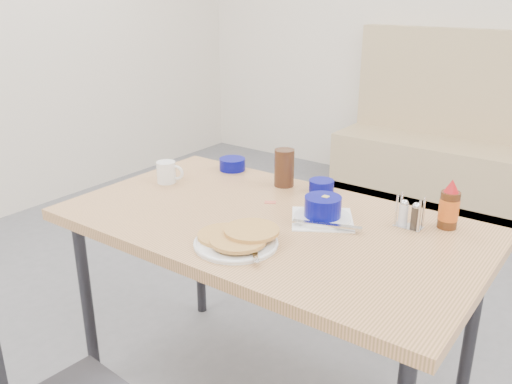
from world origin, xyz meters
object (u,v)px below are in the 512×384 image
Objects in this scene: pancake_plate at (237,239)px; syrup_bottle at (449,207)px; dining_table at (270,236)px; booth_bench at (471,157)px; condiment_caddy at (409,216)px; grits_setting at (323,210)px; coffee_mug at (167,172)px; butter_bowl at (321,186)px; creamer_bowl at (232,164)px; amber_tumbler at (284,168)px.

syrup_bottle is at bearing 46.71° from pancake_plate.
dining_table is 0.59m from syrup_bottle.
condiment_caddy is at bearing -80.22° from booth_bench.
pancake_plate is 0.91× the size of grits_setting.
grits_setting is at bearing -152.36° from syrup_bottle.
coffee_mug reaches higher than butter_bowl.
condiment_caddy is at bearing 28.03° from dining_table.
creamer_bowl is at bearing 129.60° from pancake_plate.
pancake_plate is at bearing -82.20° from dining_table.
coffee_mug is 0.61m from butter_bowl.
syrup_bottle is (0.50, -2.25, 0.48)m from booth_bench.
coffee_mug is 0.46m from amber_tumbler.
grits_setting is (0.15, -2.44, 0.45)m from booth_bench.
amber_tumbler is at bearing -6.81° from creamer_bowl.
dining_table is at bearing -90.64° from butter_bowl.
booth_bench is 6.38× the size of grits_setting.
coffee_mug is 0.97× the size of creamer_bowl.
butter_bowl is (-0.03, 0.56, 0.00)m from pancake_plate.
amber_tumbler is at bearing 115.28° from dining_table.
pancake_plate is at bearing -133.29° from syrup_bottle.
pancake_plate is 2.45× the size of creamer_bowl.
grits_setting is (0.15, 0.10, 0.10)m from dining_table.
coffee_mug is 1.13× the size of butter_bowl.
grits_setting is 0.62m from creamer_bowl.
amber_tumbler is 1.36× the size of condiment_caddy.
grits_setting reaches higher than creamer_bowl.
syrup_bottle reaches higher than dining_table.
dining_table is 13.00× the size of condiment_caddy.
amber_tumbler is 0.65m from syrup_bottle.
pancake_plate is 1.85× the size of amber_tumbler.
booth_bench is at bearing 86.29° from amber_tumbler.
grits_setting is 0.36m from amber_tumbler.
coffee_mug reaches higher than creamer_bowl.
condiment_caddy is (0.40, -0.13, 0.02)m from butter_bowl.
booth_bench is 2.56m from dining_table.
amber_tumbler is at bearing 108.45° from pancake_plate.
coffee_mug reaches higher than pancake_plate.
coffee_mug is at bearing -102.31° from booth_bench.
amber_tumbler reaches higher than grits_setting.
pancake_plate is at bearing -89.38° from booth_bench.
grits_setting is at bearing 34.06° from dining_table.
coffee_mug is (-0.54, 0.06, 0.11)m from dining_table.
creamer_bowl is at bearing 172.16° from condiment_caddy.
creamer_bowl is 0.29m from amber_tumbler.
dining_table is 0.35m from butter_bowl.
condiment_caddy is at bearing 24.23° from grits_setting.
booth_bench is at bearing 78.91° from creamer_bowl.
coffee_mug is at bearing -176.98° from grits_setting.
condiment_caddy is (0.40, 0.21, 0.10)m from dining_table.
creamer_bowl is at bearing -101.09° from booth_bench.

